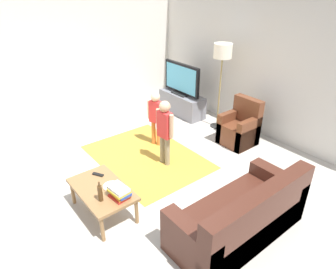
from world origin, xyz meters
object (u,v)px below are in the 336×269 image
couch (243,219)px  coffee_table (102,191)px  armchair (240,129)px  floor_lamp (223,56)px  child_near_tv (156,114)px  plate (111,186)px  child_center (165,127)px  tv_stand (182,104)px  bottle (100,193)px  tv_remote (98,175)px  book_stack (119,192)px  tv (182,79)px

couch → coffee_table: (-1.47, -1.14, 0.08)m
armchair → floor_lamp: bearing=166.2°
child_near_tv → plate: 1.99m
child_center → plate: (0.52, -1.31, -0.28)m
tv_stand → armchair: armchair is taller
tv_stand → couch: bearing=-29.7°
tv_stand → child_center: (1.47, -1.64, 0.46)m
armchair → child_near_tv: size_ratio=0.84×
armchair → couch: bearing=-49.6°
couch → armchair: 2.49m
bottle → tv_remote: (-0.52, 0.22, -0.11)m
floor_lamp → bottle: floor_lamp is taller
floor_lamp → bottle: 3.68m
couch → floor_lamp: 3.42m
tv_stand → bottle: bearing=-56.1°
couch → armchair: (-1.61, 1.90, 0.01)m
tv_stand → coffee_table: (1.93, -3.08, 0.13)m
plate → couch: bearing=35.7°
couch → bottle: (-1.25, -1.26, 0.25)m
armchair → bottle: 3.19m
child_near_tv → bottle: size_ratio=3.81×
book_stack → armchair: bearing=98.8°
tv_remote → book_stack: bearing=-30.1°
child_near_tv → coffee_table: 2.06m
tv → plate: 3.57m
book_stack → bottle: 0.24m
book_stack → bottle: size_ratio=1.03×
tv_stand → plate: bearing=-56.2°
tv_remote → child_near_tv: bearing=86.6°
tv_remote → tv_stand: bearing=88.8°
couch → child_near_tv: child_near_tv is taller
tv → child_center: 2.19m
armchair → child_center: 1.69m
armchair → coffee_table: bearing=-87.3°
child_near_tv → child_center: bearing=-23.9°
book_stack → tv: bearing=127.2°
couch → tv_remote: 2.06m
armchair → bottle: bearing=-83.4°
tv → book_stack: tv is taller
armchair → tv_remote: armchair is taller
floor_lamp → child_near_tv: (-0.19, -1.51, -0.90)m
coffee_table → book_stack: size_ratio=3.45×
tv_stand → child_center: bearing=-48.3°
floor_lamp → child_center: floor_lamp is taller
child_center → book_stack: bearing=-59.7°
floor_lamp → plate: (0.97, -3.11, -1.12)m
book_stack → plate: size_ratio=1.32×
tv → book_stack: (2.25, -2.96, -0.35)m
tv → child_center: bearing=-47.9°
child_center → book_stack: (0.78, -1.34, -0.20)m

